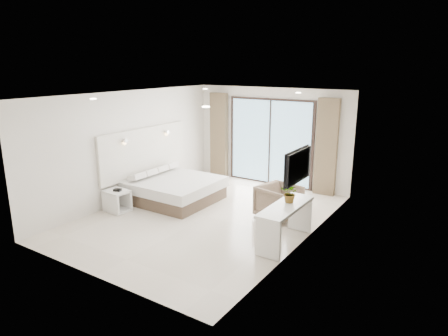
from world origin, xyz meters
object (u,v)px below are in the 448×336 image
at_px(nightstand, 117,201).
at_px(armchair, 279,200).
at_px(bed, 174,189).
at_px(console_desk, 286,216).

height_order(nightstand, armchair, armchair).
distance_m(bed, armchair, 2.72).
xyz_separation_m(bed, console_desk, (3.36, -0.76, 0.27)).
bearing_deg(armchair, nightstand, 129.07).
xyz_separation_m(nightstand, console_desk, (3.98, 0.54, 0.31)).
relative_size(bed, console_desk, 1.25).
bearing_deg(armchair, console_desk, -136.36).
bearing_deg(armchair, bed, 109.98).
distance_m(nightstand, console_desk, 4.03).
height_order(bed, armchair, armchair).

